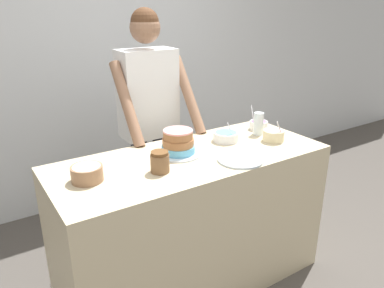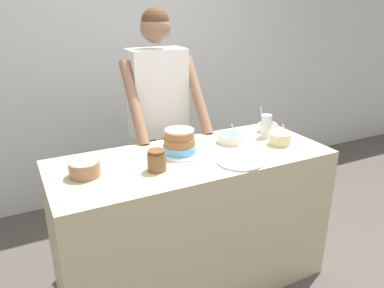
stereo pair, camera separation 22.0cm
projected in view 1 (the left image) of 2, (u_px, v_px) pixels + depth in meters
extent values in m
cube|color=silver|center=(100.00, 63.00, 3.32)|extent=(10.00, 0.05, 2.60)
cube|color=#C6B793|center=(192.00, 221.00, 2.44)|extent=(1.71, 0.70, 0.92)
cylinder|color=#2D2D38|center=(141.00, 188.00, 2.95)|extent=(0.12, 0.12, 0.85)
cylinder|color=#2D2D38|center=(162.00, 182.00, 3.05)|extent=(0.12, 0.12, 0.85)
cube|color=white|center=(148.00, 94.00, 2.73)|extent=(0.41, 0.23, 0.64)
cylinder|color=#8E664C|center=(127.00, 104.00, 2.48)|extent=(0.07, 0.41, 0.54)
cylinder|color=#8E664C|center=(188.00, 95.00, 2.72)|extent=(0.07, 0.41, 0.54)
sphere|color=#8E664C|center=(145.00, 28.00, 2.57)|extent=(0.21, 0.21, 0.21)
sphere|color=#51331E|center=(145.00, 22.00, 2.56)|extent=(0.20, 0.20, 0.20)
cylinder|color=silver|center=(178.00, 153.00, 2.30)|extent=(0.29, 0.29, 0.01)
cylinder|color=#60B7E0|center=(178.00, 149.00, 2.29)|extent=(0.21, 0.21, 0.05)
cylinder|color=#9E663D|center=(178.00, 142.00, 2.28)|extent=(0.19, 0.19, 0.05)
cylinder|color=#9E663D|center=(178.00, 135.00, 2.26)|extent=(0.18, 0.18, 0.05)
cylinder|color=pink|center=(178.00, 131.00, 2.25)|extent=(0.18, 0.18, 0.01)
cylinder|color=white|center=(226.00, 137.00, 2.51)|extent=(0.17, 0.17, 0.06)
cylinder|color=#60B7E0|center=(226.00, 133.00, 2.50)|extent=(0.15, 0.15, 0.01)
cylinder|color=silver|center=(231.00, 132.00, 2.45)|extent=(0.06, 0.01, 0.14)
cylinder|color=#936B4C|center=(87.00, 174.00, 1.94)|extent=(0.17, 0.17, 0.08)
cylinder|color=white|center=(86.00, 167.00, 1.93)|extent=(0.14, 0.14, 0.01)
cylinder|color=white|center=(259.00, 125.00, 2.75)|extent=(0.13, 0.13, 0.06)
cylinder|color=#9E66B7|center=(259.00, 122.00, 2.74)|extent=(0.11, 0.11, 0.01)
cylinder|color=silver|center=(253.00, 118.00, 2.72)|extent=(0.04, 0.10, 0.17)
cylinder|color=beige|center=(273.00, 136.00, 2.51)|extent=(0.14, 0.14, 0.07)
cylinder|color=pink|center=(274.00, 131.00, 2.50)|extent=(0.12, 0.12, 0.01)
cylinder|color=silver|center=(280.00, 131.00, 2.46)|extent=(0.09, 0.02, 0.15)
cylinder|color=silver|center=(258.00, 124.00, 2.62)|extent=(0.07, 0.07, 0.16)
cylinder|color=silver|center=(240.00, 159.00, 2.21)|extent=(0.28, 0.28, 0.01)
cylinder|color=brown|center=(160.00, 163.00, 2.04)|extent=(0.10, 0.10, 0.10)
cylinder|color=brown|center=(160.00, 153.00, 2.02)|extent=(0.10, 0.10, 0.02)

